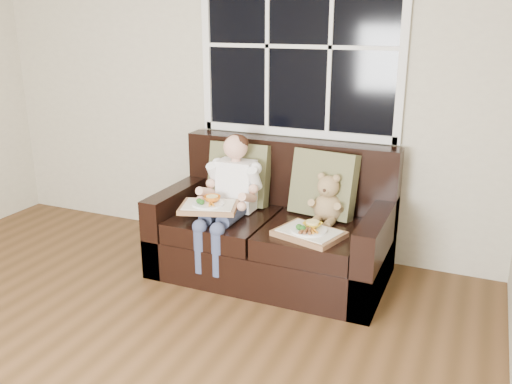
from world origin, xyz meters
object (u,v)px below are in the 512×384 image
at_px(child, 231,189).
at_px(teddy_bear, 328,202).
at_px(tray_left, 209,205).
at_px(tray_right, 309,232).
at_px(loveseat, 274,233).

xyz_separation_m(child, teddy_bear, (0.70, 0.16, -0.06)).
xyz_separation_m(tray_left, tray_right, (0.75, 0.02, -0.09)).
bearing_deg(child, loveseat, 21.87).
bearing_deg(tray_left, teddy_bear, 6.75).
distance_m(loveseat, tray_left, 0.56).
xyz_separation_m(loveseat, tray_right, (0.36, -0.29, 0.17)).
distance_m(child, tray_right, 0.71).
distance_m(teddy_bear, tray_right, 0.35).
bearing_deg(tray_left, child, 49.75).
relative_size(child, tray_right, 1.81).
bearing_deg(tray_right, teddy_bear, 101.35).
distance_m(loveseat, tray_right, 0.50).
bearing_deg(child, teddy_bear, 12.81).
distance_m(loveseat, teddy_bear, 0.49).
bearing_deg(loveseat, teddy_bear, 5.36).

